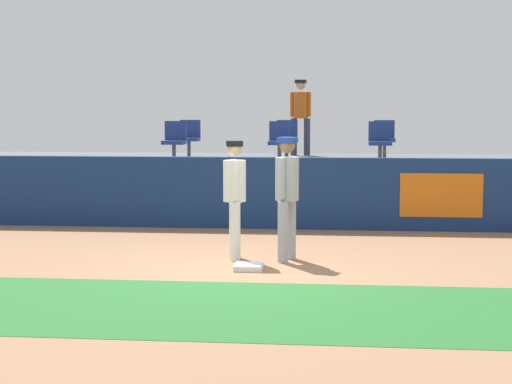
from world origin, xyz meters
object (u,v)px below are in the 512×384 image
(seat_back_left, at_px, (189,136))
(seat_back_right, at_px, (384,137))
(seat_front_left, at_px, (175,139))
(seat_front_center, at_px, (280,139))
(seat_front_right, at_px, (380,140))
(seat_back_center, at_px, (287,136))
(player_fielder_home, at_px, (235,191))
(player_runner_visitor, at_px, (287,189))
(first_base, at_px, (249,267))
(spectator_hooded, at_px, (301,112))

(seat_back_left, height_order, seat_back_right, same)
(seat_front_left, height_order, seat_front_center, same)
(seat_front_right, xyz_separation_m, seat_back_center, (-2.01, 1.80, 0.00))
(player_fielder_home, distance_m, seat_back_center, 6.58)
(seat_front_right, bearing_deg, seat_front_left, -180.00)
(seat_front_left, height_order, seat_front_right, same)
(seat_back_center, bearing_deg, player_runner_visitor, -86.23)
(seat_front_right, bearing_deg, player_runner_visitor, -108.19)
(seat_back_right, distance_m, seat_front_right, 1.81)
(seat_back_right, height_order, seat_front_right, same)
(player_fielder_home, relative_size, seat_front_right, 2.12)
(seat_front_left, distance_m, seat_back_right, 4.76)
(seat_back_center, bearing_deg, first_base, -90.40)
(seat_back_right, bearing_deg, player_fielder_home, -111.20)
(player_runner_visitor, distance_m, seat_front_right, 5.07)
(player_fielder_home, bearing_deg, seat_front_center, 165.32)
(player_fielder_home, bearing_deg, spectator_hooded, 164.31)
(player_runner_visitor, distance_m, seat_back_left, 7.13)
(seat_front_right, xyz_separation_m, spectator_hooded, (-1.73, 2.54, 0.55))
(seat_front_right, bearing_deg, first_base, -110.33)
(player_runner_visitor, relative_size, seat_front_center, 2.19)
(player_runner_visitor, relative_size, seat_back_center, 2.19)
(spectator_hooded, bearing_deg, player_runner_visitor, 99.51)
(player_fielder_home, height_order, player_runner_visitor, player_runner_visitor)
(player_runner_visitor, relative_size, seat_front_left, 2.19)
(spectator_hooded, bearing_deg, seat_front_right, 132.57)
(seat_front_right, bearing_deg, spectator_hooded, 124.33)
(seat_front_center, xyz_separation_m, spectator_hooded, (0.30, 2.54, 0.55))
(first_base, distance_m, spectator_hooded, 8.38)
(player_runner_visitor, bearing_deg, seat_back_center, -158.94)
(seat_front_left, xyz_separation_m, seat_back_center, (2.22, 1.80, 0.00))
(first_base, height_order, player_fielder_home, player_fielder_home)
(first_base, relative_size, seat_front_right, 0.48)
(seat_front_center, bearing_deg, seat_front_right, 0.00)
(seat_front_left, distance_m, seat_back_left, 1.80)
(player_runner_visitor, distance_m, seat_back_center, 6.63)
(seat_front_left, relative_size, spectator_hooded, 0.48)
(first_base, bearing_deg, seat_front_right, 69.67)
(first_base, distance_m, player_fielder_home, 1.31)
(player_fielder_home, height_order, seat_back_right, seat_back_right)
(spectator_hooded, bearing_deg, seat_back_center, 78.06)
(seat_back_left, height_order, seat_back_center, same)
(seat_front_left, relative_size, seat_front_center, 1.00)
(seat_back_left, bearing_deg, seat_front_right, -23.00)
(seat_back_left, height_order, seat_front_right, same)
(seat_front_center, relative_size, spectator_hooded, 0.48)
(seat_back_right, bearing_deg, seat_front_center, -140.92)
(seat_front_center, bearing_deg, player_fielder_home, -93.87)
(seat_front_left, bearing_deg, seat_back_right, 22.23)
(player_runner_visitor, bearing_deg, player_fielder_home, -75.94)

